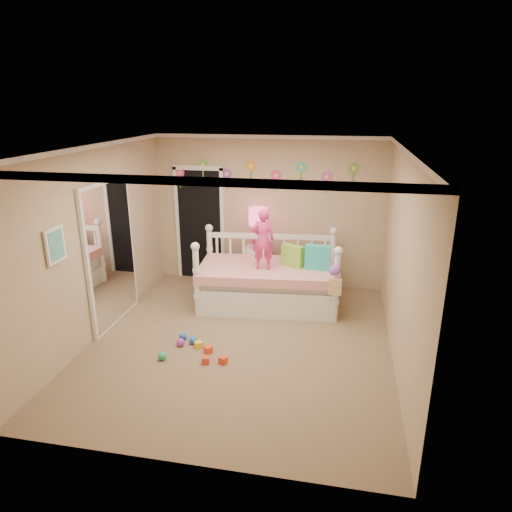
% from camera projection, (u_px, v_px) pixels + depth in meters
% --- Properties ---
extents(floor, '(4.00, 4.50, 0.01)m').
position_uv_depth(floor, '(241.00, 342.00, 6.22)').
color(floor, '#7F684C').
rests_on(floor, ground).
extents(ceiling, '(4.00, 4.50, 0.01)m').
position_uv_depth(ceiling, '(238.00, 148.00, 5.38)').
color(ceiling, white).
rests_on(ceiling, floor).
extents(back_wall, '(4.00, 0.01, 2.60)m').
position_uv_depth(back_wall, '(268.00, 212.00, 7.89)').
color(back_wall, tan).
rests_on(back_wall, floor).
extents(left_wall, '(0.01, 4.50, 2.60)m').
position_uv_depth(left_wall, '(96.00, 243.00, 6.16)').
color(left_wall, tan).
rests_on(left_wall, floor).
extents(right_wall, '(0.01, 4.50, 2.60)m').
position_uv_depth(right_wall, '(402.00, 262.00, 5.44)').
color(right_wall, tan).
rests_on(right_wall, floor).
extents(crown_molding, '(4.00, 4.50, 0.06)m').
position_uv_depth(crown_molding, '(238.00, 150.00, 5.39)').
color(crown_molding, white).
rests_on(crown_molding, ceiling).
extents(daybed, '(2.29, 1.38, 1.19)m').
position_uv_depth(daybed, '(268.00, 270.00, 7.20)').
color(daybed, white).
rests_on(daybed, floor).
extents(pillow_turquoise, '(0.39, 0.15, 0.39)m').
position_uv_depth(pillow_turquoise, '(318.00, 257.00, 6.97)').
color(pillow_turquoise, '#25BAB8').
rests_on(pillow_turquoise, daybed).
extents(pillow_lime, '(0.38, 0.28, 0.34)m').
position_uv_depth(pillow_lime, '(293.00, 256.00, 7.12)').
color(pillow_lime, '#88C93D').
rests_on(pillow_lime, daybed).
extents(child, '(0.38, 0.28, 0.95)m').
position_uv_depth(child, '(263.00, 239.00, 6.89)').
color(child, '#F03688').
rests_on(child, daybed).
extents(nightstand, '(0.45, 0.34, 0.73)m').
position_uv_depth(nightstand, '(258.00, 267.00, 8.00)').
color(nightstand, white).
rests_on(nightstand, floor).
extents(table_lamp, '(0.31, 0.31, 0.69)m').
position_uv_depth(table_lamp, '(258.00, 222.00, 7.73)').
color(table_lamp, '#D01B6B').
rests_on(table_lamp, nightstand).
extents(closet_doorway, '(0.90, 0.04, 2.07)m').
position_uv_depth(closet_doorway, '(200.00, 224.00, 8.19)').
color(closet_doorway, black).
rests_on(closet_doorway, back_wall).
extents(flower_decals, '(3.40, 0.02, 0.50)m').
position_uv_depth(flower_decals, '(263.00, 175.00, 7.69)').
color(flower_decals, '#B2668C').
rests_on(flower_decals, back_wall).
extents(mirror_closet, '(0.07, 1.30, 2.10)m').
position_uv_depth(mirror_closet, '(111.00, 254.00, 6.51)').
color(mirror_closet, white).
rests_on(mirror_closet, left_wall).
extents(wall_picture, '(0.05, 0.34, 0.42)m').
position_uv_depth(wall_picture, '(55.00, 245.00, 5.24)').
color(wall_picture, white).
rests_on(wall_picture, left_wall).
extents(hanging_bag, '(0.20, 0.16, 0.36)m').
position_uv_depth(hanging_bag, '(334.00, 281.00, 6.41)').
color(hanging_bag, beige).
rests_on(hanging_bag, daybed).
extents(toy_scatter, '(1.00, 1.41, 0.11)m').
position_uv_depth(toy_scatter, '(194.00, 356.00, 5.78)').
color(toy_scatter, '#996666').
rests_on(toy_scatter, floor).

